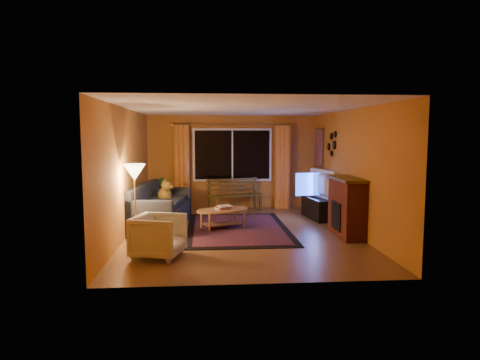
{
  "coord_description": "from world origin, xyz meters",
  "views": [
    {
      "loc": [
        -0.68,
        -8.49,
        1.98
      ],
      "look_at": [
        0.0,
        0.3,
        1.05
      ],
      "focal_mm": 32.0,
      "sensor_mm": 36.0,
      "label": 1
    }
  ],
  "objects": [
    {
      "name": "floor_lamp",
      "position": [
        -2.0,
        -0.62,
        0.73
      ],
      "size": [
        0.3,
        0.3,
        1.45
      ],
      "primitive_type": "cylinder",
      "rotation": [
        0.0,
        0.0,
        0.29
      ],
      "color": "#BF8C3F",
      "rests_on": "ground"
    },
    {
      "name": "potted_plant",
      "position": [
        -1.94,
        2.5,
        0.44
      ],
      "size": [
        0.65,
        0.65,
        0.89
      ],
      "primitive_type": "imported",
      "rotation": [
        0.0,
        0.0,
        -0.41
      ],
      "color": "#235B1E",
      "rests_on": "ground"
    },
    {
      "name": "television",
      "position": [
        1.93,
        1.38,
        0.83
      ],
      "size": [
        0.41,
        1.17,
        0.67
      ],
      "primitive_type": "imported",
      "rotation": [
        0.0,
        0.0,
        1.79
      ],
      "color": "black",
      "rests_on": "tv_console"
    },
    {
      "name": "fireplace",
      "position": [
        2.05,
        -0.4,
        0.55
      ],
      "size": [
        0.4,
        1.2,
        1.1
      ],
      "primitive_type": "cube",
      "color": "maroon",
      "rests_on": "ground"
    },
    {
      "name": "wall_right",
      "position": [
        2.26,
        0.0,
        1.25
      ],
      "size": [
        0.02,
        6.0,
        2.5
      ],
      "primitive_type": "cube",
      "color": "#C4772A",
      "rests_on": "ground"
    },
    {
      "name": "window",
      "position": [
        0.0,
        2.94,
        1.45
      ],
      "size": [
        2.0,
        0.02,
        1.3
      ],
      "primitive_type": "cube",
      "color": "black",
      "rests_on": "wall_back"
    },
    {
      "name": "ceiling",
      "position": [
        0.0,
        0.0,
        2.51
      ],
      "size": [
        4.5,
        6.0,
        0.02
      ],
      "primitive_type": "cube",
      "color": "white",
      "rests_on": "ground"
    },
    {
      "name": "painting",
      "position": [
        2.22,
        2.45,
        1.65
      ],
      "size": [
        0.04,
        0.76,
        0.96
      ],
      "primitive_type": "cube",
      "color": "#E75310",
      "rests_on": "wall_right"
    },
    {
      "name": "bench",
      "position": [
        0.05,
        2.43,
        0.22
      ],
      "size": [
        1.49,
        0.9,
        0.43
      ],
      "primitive_type": "cube",
      "rotation": [
        0.0,
        0.0,
        0.36
      ],
      "color": "#413008",
      "rests_on": "ground"
    },
    {
      "name": "wall_left",
      "position": [
        -2.26,
        0.0,
        1.25
      ],
      "size": [
        0.02,
        6.0,
        2.5
      ],
      "primitive_type": "cube",
      "color": "#C4772A",
      "rests_on": "ground"
    },
    {
      "name": "wall_back",
      "position": [
        0.0,
        3.01,
        1.25
      ],
      "size": [
        4.5,
        0.02,
        2.5
      ],
      "primitive_type": "cube",
      "color": "#C4772A",
      "rests_on": "ground"
    },
    {
      "name": "mirror_cluster",
      "position": [
        2.21,
        1.3,
        1.8
      ],
      "size": [
        0.06,
        0.6,
        0.56
      ],
      "primitive_type": null,
      "color": "black",
      "rests_on": "wall_right"
    },
    {
      "name": "dog",
      "position": [
        -1.64,
        1.23,
        0.68
      ],
      "size": [
        0.41,
        0.49,
        0.46
      ],
      "primitive_type": null,
      "rotation": [
        0.0,
        0.0,
        0.27
      ],
      "color": "olive",
      "rests_on": "sofa"
    },
    {
      "name": "armchair",
      "position": [
        -1.47,
        -1.63,
        0.38
      ],
      "size": [
        0.87,
        0.91,
        0.77
      ],
      "primitive_type": "imported",
      "rotation": [
        0.0,
        0.0,
        1.3
      ],
      "color": "beige",
      "rests_on": "ground"
    },
    {
      "name": "tv_console",
      "position": [
        1.93,
        1.38,
        0.25
      ],
      "size": [
        0.53,
        1.22,
        0.49
      ],
      "primitive_type": "cube",
      "rotation": [
        0.0,
        0.0,
        0.12
      ],
      "color": "black",
      "rests_on": "ground"
    },
    {
      "name": "floor",
      "position": [
        0.0,
        0.0,
        -0.01
      ],
      "size": [
        4.5,
        6.0,
        0.02
      ],
      "primitive_type": "cube",
      "color": "brown",
      "rests_on": "ground"
    },
    {
      "name": "coffee_table",
      "position": [
        -0.36,
        0.4,
        0.21
      ],
      "size": [
        1.55,
        1.55,
        0.43
      ],
      "primitive_type": "cylinder",
      "rotation": [
        0.0,
        0.0,
        0.42
      ],
      "color": "#B57B47",
      "rests_on": "ground"
    },
    {
      "name": "curtain_rod",
      "position": [
        0.0,
        2.9,
        2.25
      ],
      "size": [
        3.2,
        0.03,
        0.03
      ],
      "primitive_type": "cylinder",
      "rotation": [
        0.0,
        1.57,
        0.0
      ],
      "color": "#BF8C3F",
      "rests_on": "wall_back"
    },
    {
      "name": "sofa",
      "position": [
        -1.69,
        0.72,
        0.46
      ],
      "size": [
        1.24,
        2.36,
        0.91
      ],
      "primitive_type": "cube",
      "rotation": [
        0.0,
        0.0,
        -0.13
      ],
      "color": "black",
      "rests_on": "ground"
    },
    {
      "name": "curtain_right",
      "position": [
        1.35,
        2.88,
        1.12
      ],
      "size": [
        0.36,
        0.36,
        2.24
      ],
      "primitive_type": "cylinder",
      "color": "orange",
      "rests_on": "ground"
    },
    {
      "name": "rug",
      "position": [
        -0.04,
        0.4,
        0.01
      ],
      "size": [
        2.13,
        3.35,
        0.02
      ],
      "primitive_type": "cube",
      "rotation": [
        0.0,
        0.0,
        0.0
      ],
      "color": "maroon",
      "rests_on": "ground"
    },
    {
      "name": "curtain_left",
      "position": [
        -1.35,
        2.88,
        1.12
      ],
      "size": [
        0.36,
        0.36,
        2.24
      ],
      "primitive_type": "cylinder",
      "color": "orange",
      "rests_on": "ground"
    }
  ]
}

